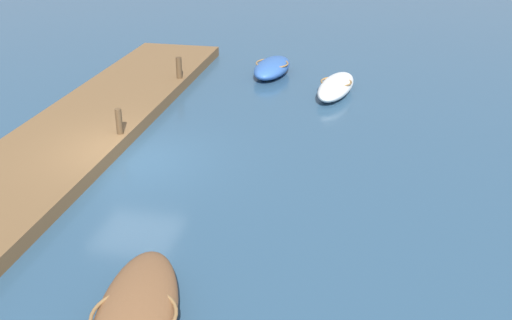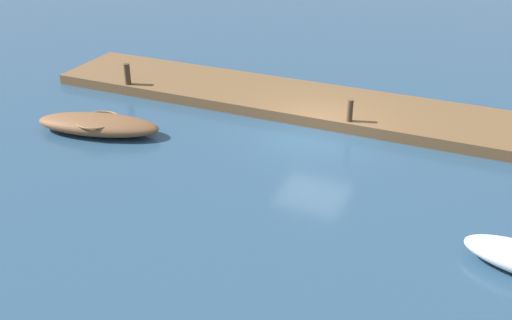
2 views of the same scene
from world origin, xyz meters
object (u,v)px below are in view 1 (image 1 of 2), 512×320
mooring_post_mid_west (119,121)px  rowboat_white (336,86)px  mooring_post_west (179,68)px  dinghy_blue (272,67)px

mooring_post_mid_west → rowboat_white: bearing=135.5°
rowboat_white → mooring_post_west: size_ratio=4.07×
dinghy_blue → mooring_post_mid_west: bearing=-15.7°
dinghy_blue → mooring_post_west: bearing=-47.8°
rowboat_white → mooring_post_west: (0.37, -6.04, 0.47)m
rowboat_white → dinghy_blue: bearing=-115.8°
mooring_post_west → mooring_post_mid_west: (5.78, 0.00, -0.01)m
mooring_post_west → mooring_post_mid_west: 5.78m
mooring_post_west → rowboat_white: bearing=93.5°
mooring_post_west → mooring_post_mid_west: size_ratio=1.03×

